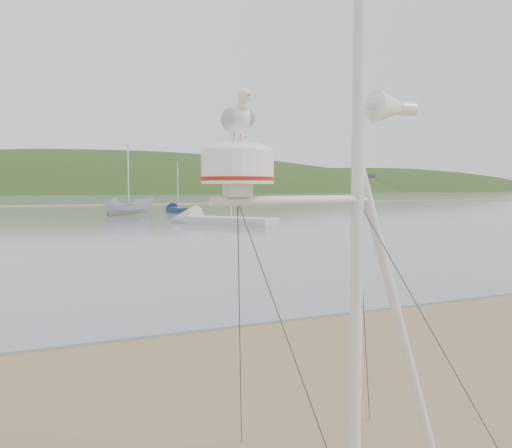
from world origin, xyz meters
name	(u,v)px	position (x,y,z in m)	size (l,w,h in m)	color
water	(8,198)	(0.00, 132.00, 0.02)	(560.00, 256.00, 0.04)	slate
sandbar	(11,207)	(0.00, 70.00, 0.07)	(560.00, 7.00, 0.07)	olive
hill_ridge	(57,240)	(18.52, 235.00, -19.70)	(620.00, 180.00, 80.00)	#223515
far_cottages	(16,182)	(3.00, 196.00, 4.00)	(294.40, 6.30, 8.00)	silver
mast_rig	(353,346)	(2.05, -1.47, 1.29)	(2.37, 2.53, 5.35)	silver
boat_white	(129,191)	(9.18, 42.26, 2.27)	(1.68, 1.72, 4.46)	silver
sailboat_blue_far	(174,209)	(14.93, 47.93, 0.30)	(1.34, 5.48, 5.50)	#132244
sailboat_white_near	(203,220)	(11.92, 30.69, 0.30)	(6.49, 7.92, 8.20)	silver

